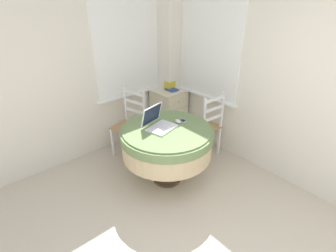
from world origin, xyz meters
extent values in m
cube|color=silver|center=(-0.07, 3.05, 1.27)|extent=(4.26, 0.06, 2.55)
cube|color=white|center=(1.23, 3.01, 1.49)|extent=(1.10, 0.01, 1.42)
cube|color=white|center=(1.23, 2.98, 0.77)|extent=(1.18, 0.07, 0.02)
cube|color=silver|center=(2.09, 0.61, 1.27)|extent=(0.06, 4.82, 2.55)
cube|color=white|center=(2.06, 2.19, 1.49)|extent=(0.01, 1.10, 1.42)
cube|color=white|center=(2.03, 2.19, 0.77)|extent=(0.07, 1.18, 0.02)
cube|color=silver|center=(1.92, 2.88, 1.27)|extent=(0.28, 0.28, 2.55)
cylinder|color=#4C3D2D|center=(0.91, 1.77, 0.01)|extent=(0.36, 0.36, 0.03)
cylinder|color=#4C3D2D|center=(0.91, 1.77, 0.38)|extent=(0.11, 0.11, 0.71)
cylinder|color=#CCB284|center=(0.91, 1.77, 0.57)|extent=(1.10, 1.10, 0.34)
cylinder|color=#6B8451|center=(0.91, 1.77, 0.69)|extent=(1.12, 1.12, 0.11)
cylinder|color=#6B8451|center=(0.91, 1.77, 0.75)|extent=(1.07, 1.07, 0.02)
cube|color=white|center=(0.86, 1.81, 0.77)|extent=(0.38, 0.32, 0.02)
cube|color=silver|center=(0.86, 1.82, 0.78)|extent=(0.32, 0.21, 0.00)
cube|color=white|center=(0.83, 1.96, 0.90)|extent=(0.34, 0.14, 0.24)
cube|color=#192338|center=(0.83, 1.95, 0.90)|extent=(0.31, 0.12, 0.21)
ellipsoid|color=white|center=(1.10, 1.79, 0.78)|extent=(0.06, 0.09, 0.05)
cube|color=#B2B7BC|center=(1.18, 1.79, 0.76)|extent=(0.07, 0.11, 0.01)
cube|color=black|center=(1.18, 1.79, 0.77)|extent=(0.05, 0.07, 0.00)
cube|color=#A87F51|center=(0.88, 2.60, 0.46)|extent=(0.47, 0.49, 0.02)
cube|color=white|center=(0.68, 2.73, 0.22)|extent=(0.04, 0.04, 0.45)
cube|color=white|center=(0.76, 2.38, 0.22)|extent=(0.04, 0.04, 0.45)
cube|color=white|center=(1.00, 2.81, 0.22)|extent=(0.04, 0.04, 0.45)
cube|color=white|center=(1.08, 2.46, 0.22)|extent=(0.04, 0.04, 0.45)
cube|color=white|center=(1.00, 2.81, 0.73)|extent=(0.04, 0.04, 0.52)
cube|color=white|center=(1.08, 2.46, 0.73)|extent=(0.04, 0.04, 0.52)
cube|color=white|center=(1.04, 2.63, 0.93)|extent=(0.10, 0.35, 0.04)
cube|color=white|center=(1.04, 2.63, 0.79)|extent=(0.10, 0.35, 0.04)
cube|color=white|center=(1.04, 2.63, 0.65)|extent=(0.10, 0.35, 0.04)
cube|color=#A87F51|center=(1.72, 1.90, 0.46)|extent=(0.42, 0.40, 0.02)
cube|color=white|center=(1.90, 2.06, 0.22)|extent=(0.04, 0.04, 0.45)
cube|color=white|center=(1.55, 2.07, 0.22)|extent=(0.04, 0.04, 0.45)
cube|color=white|center=(1.89, 1.73, 0.22)|extent=(0.04, 0.04, 0.45)
cube|color=white|center=(1.53, 1.74, 0.22)|extent=(0.04, 0.04, 0.45)
cube|color=white|center=(1.89, 1.73, 0.73)|extent=(0.03, 0.03, 0.52)
cube|color=white|center=(1.53, 1.74, 0.73)|extent=(0.03, 0.03, 0.52)
cube|color=white|center=(1.71, 1.73, 0.93)|extent=(0.36, 0.04, 0.04)
cube|color=white|center=(1.71, 1.73, 0.79)|extent=(0.36, 0.04, 0.04)
cube|color=white|center=(1.71, 1.73, 0.65)|extent=(0.36, 0.04, 0.04)
cube|color=beige|center=(1.79, 2.75, 0.38)|extent=(0.46, 0.46, 0.76)
cube|color=beige|center=(1.79, 2.75, 0.76)|extent=(0.49, 0.48, 0.02)
cube|color=beige|center=(1.79, 2.51, 0.63)|extent=(0.41, 0.01, 0.21)
sphere|color=olive|center=(1.79, 2.51, 0.63)|extent=(0.02, 0.02, 0.02)
cube|color=beige|center=(1.79, 2.51, 0.38)|extent=(0.41, 0.01, 0.21)
sphere|color=olive|center=(1.79, 2.51, 0.38)|extent=(0.02, 0.02, 0.02)
cube|color=beige|center=(1.79, 2.51, 0.13)|extent=(0.41, 0.01, 0.21)
sphere|color=olive|center=(1.79, 2.51, 0.13)|extent=(0.02, 0.02, 0.02)
cube|color=gold|center=(1.84, 2.78, 0.84)|extent=(0.14, 0.12, 0.13)
cube|color=#33478C|center=(1.81, 2.70, 0.79)|extent=(0.15, 0.19, 0.02)
camera|label=1|loc=(-0.88, -0.30, 2.22)|focal=28.00mm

